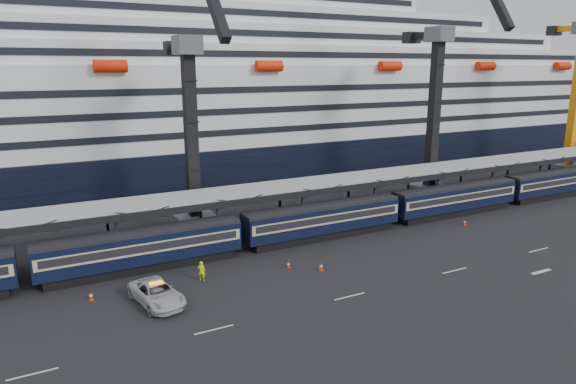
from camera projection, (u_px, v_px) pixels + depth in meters
name	position (u px, v px, depth m)	size (l,w,h in m)	color
ground	(440.00, 254.00, 52.84)	(260.00, 260.00, 0.00)	black
lane_markings	(537.00, 257.00, 52.04)	(111.00, 4.27, 0.02)	beige
train	(348.00, 215.00, 58.80)	(133.05, 3.00, 4.05)	black
canopy	(362.00, 178.00, 63.61)	(130.00, 6.25, 5.53)	#919498
cruise_ship	(249.00, 104.00, 88.90)	(214.09, 28.84, 34.00)	black
crane_dark_near	(192.00, 130.00, 56.91)	(4.50, 17.75, 35.08)	#4A4C51
crane_dark_mid	(437.00, 106.00, 71.54)	(4.50, 18.24, 39.64)	#4A4C51
pickup_truck	(157.00, 294.00, 41.59)	(2.88, 6.25, 1.74)	#B3B4BB
worker	(201.00, 271.00, 46.05)	(0.67, 0.44, 1.84)	#D8F00C
traffic_cone_b	(91.00, 296.00, 42.31)	(0.40, 0.40, 0.80)	red
traffic_cone_c	(288.00, 264.00, 49.12)	(0.34, 0.34, 0.69)	red
traffic_cone_d	(321.00, 266.00, 48.43)	(0.42, 0.42, 0.84)	red
traffic_cone_e	(465.00, 222.00, 62.36)	(0.36, 0.36, 0.71)	red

